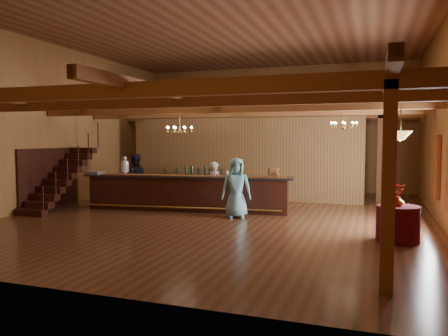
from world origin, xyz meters
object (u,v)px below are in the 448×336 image
(raffle_drum, at_px, (274,172))
(pendant_lamp, at_px, (400,135))
(beverage_dispenser, at_px, (125,166))
(guest, at_px, (236,188))
(tasting_bar, at_px, (187,193))
(bartender, at_px, (215,185))
(floor_plant, at_px, (343,186))
(chandelier_left, at_px, (180,129))
(chandelier_right, at_px, (344,125))
(round_table, at_px, (398,224))
(backbar_shelf, at_px, (199,187))
(staff_second, at_px, (135,179))

(raffle_drum, xyz_separation_m, pendant_lamp, (3.44, -2.63, 1.09))
(beverage_dispenser, relative_size, guest, 0.34)
(tasting_bar, xyz_separation_m, bartender, (0.73, 0.64, 0.20))
(beverage_dispenser, xyz_separation_m, floor_plant, (6.80, 3.52, -0.81))
(guest, bearing_deg, chandelier_left, 169.85)
(chandelier_left, xyz_separation_m, bartender, (0.56, 1.53, -1.83))
(floor_plant, bearing_deg, pendant_lamp, -74.37)
(raffle_drum, relative_size, chandelier_left, 0.43)
(chandelier_right, xyz_separation_m, floor_plant, (-0.13, 1.99, -2.15))
(chandelier_left, xyz_separation_m, floor_plant, (4.48, 4.19, -2.00))
(tasting_bar, distance_m, guest, 2.03)
(round_table, xyz_separation_m, bartender, (-5.50, 2.97, 0.37))
(beverage_dispenser, bearing_deg, backbar_shelf, 63.32)
(raffle_drum, xyz_separation_m, guest, (-0.90, -0.99, -0.42))
(staff_second, bearing_deg, tasting_bar, 126.78)
(beverage_dispenser, bearing_deg, pendant_lamp, -14.20)
(beverage_dispenser, height_order, pendant_lamp, pendant_lamp)
(round_table, distance_m, staff_second, 9.05)
(beverage_dispenser, distance_m, chandelier_left, 2.70)
(beverage_dispenser, bearing_deg, chandelier_left, -16.20)
(pendant_lamp, height_order, bartender, pendant_lamp)
(chandelier_left, bearing_deg, guest, 6.57)
(beverage_dispenser, relative_size, staff_second, 0.34)
(chandelier_right, bearing_deg, staff_second, -174.83)
(tasting_bar, distance_m, backbar_shelf, 2.78)
(staff_second, bearing_deg, raffle_drum, 138.89)
(round_table, xyz_separation_m, pendant_lamp, (0.00, 0.00, 1.99))
(staff_second, relative_size, guest, 1.00)
(raffle_drum, height_order, guest, guest)
(round_table, height_order, pendant_lamp, pendant_lamp)
(backbar_shelf, relative_size, chandelier_left, 4.01)
(guest, bearing_deg, beverage_dispenser, 156.54)
(round_table, relative_size, floor_plant, 0.77)
(pendant_lamp, bearing_deg, floor_plant, 105.63)
(chandelier_left, height_order, pendant_lamp, same)
(bartender, bearing_deg, floor_plant, -125.62)
(round_table, height_order, staff_second, staff_second)
(floor_plant, bearing_deg, backbar_shelf, -173.45)
(bartender, bearing_deg, staff_second, 19.45)
(tasting_bar, height_order, floor_plant, floor_plant)
(bartender, distance_m, guest, 1.77)
(raffle_drum, height_order, chandelier_left, chandelier_left)
(tasting_bar, distance_m, floor_plant, 5.70)
(backbar_shelf, xyz_separation_m, pendant_lamp, (6.92, -5.03, 1.95))
(guest, relative_size, floor_plant, 1.45)
(raffle_drum, relative_size, round_table, 0.36)
(backbar_shelf, relative_size, bartender, 2.05)
(backbar_shelf, relative_size, round_table, 3.39)
(raffle_drum, xyz_separation_m, chandelier_right, (1.99, 1.02, 1.45))
(guest, bearing_deg, staff_second, 145.19)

